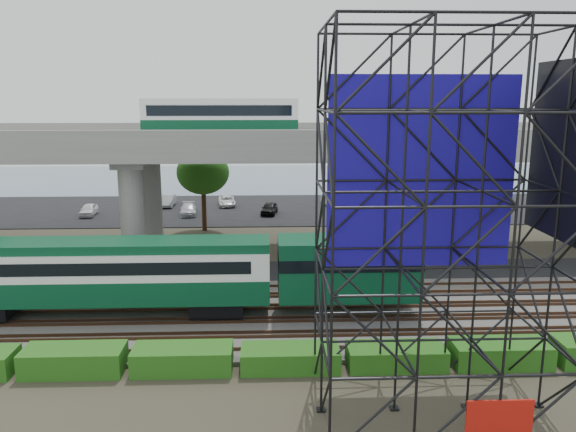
{
  "coord_description": "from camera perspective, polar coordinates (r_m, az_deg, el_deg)",
  "views": [
    {
      "loc": [
        -0.05,
        -28.6,
        12.48
      ],
      "look_at": [
        1.3,
        6.0,
        5.14
      ],
      "focal_mm": 35.0,
      "sensor_mm": 36.0,
      "label": 1
    }
  ],
  "objects": [
    {
      "name": "suv",
      "position": [
        41.0,
        -9.54,
        -4.7
      ],
      "size": [
        5.94,
        3.76,
        1.53
      ],
      "primitive_type": "imported",
      "rotation": [
        0.0,
        0.0,
        1.33
      ],
      "color": "black",
      "rests_on": "service_road"
    },
    {
      "name": "parking_lot",
      "position": [
        63.82,
        -2.15,
        0.71
      ],
      "size": [
        90.0,
        18.0,
        0.08
      ],
      "primitive_type": "cube",
      "color": "black",
      "rests_on": "ground"
    },
    {
      "name": "overpass",
      "position": [
        44.8,
        -2.51,
        6.49
      ],
      "size": [
        80.0,
        12.0,
        12.4
      ],
      "color": "#9E9B93",
      "rests_on": "ground"
    },
    {
      "name": "trees",
      "position": [
        45.53,
        -8.04,
        3.12
      ],
      "size": [
        40.94,
        16.94,
        7.69
      ],
      "color": "#382314",
      "rests_on": "ground"
    },
    {
      "name": "ballast_bed",
      "position": [
        33.01,
        -2.01,
        -10.07
      ],
      "size": [
        90.0,
        12.0,
        0.2
      ],
      "primitive_type": "cube",
      "color": "slate",
      "rests_on": "ground"
    },
    {
      "name": "ground",
      "position": [
        31.2,
        -2.0,
        -11.62
      ],
      "size": [
        140.0,
        140.0,
        0.0
      ],
      "primitive_type": "plane",
      "color": "#474233",
      "rests_on": "ground"
    },
    {
      "name": "service_road",
      "position": [
        41.03,
        -2.07,
        -5.7
      ],
      "size": [
        90.0,
        5.0,
        0.08
      ],
      "primitive_type": "cube",
      "color": "black",
      "rests_on": "ground"
    },
    {
      "name": "commuter_train",
      "position": [
        32.87,
        -14.93,
        -5.43
      ],
      "size": [
        29.3,
        3.06,
        4.3
      ],
      "color": "black",
      "rests_on": "rail_tracks"
    },
    {
      "name": "scaffold_tower",
      "position": [
        22.24,
        15.26,
        -1.47
      ],
      "size": [
        9.36,
        6.36,
        15.0
      ],
      "color": "black",
      "rests_on": "ground"
    },
    {
      "name": "rail_tracks",
      "position": [
        32.94,
        -2.02,
        -9.78
      ],
      "size": [
        90.0,
        9.52,
        0.16
      ],
      "color": "#472D1E",
      "rests_on": "ballast_bed"
    },
    {
      "name": "hedge_strip",
      "position": [
        27.08,
        0.24,
        -14.15
      ],
      "size": [
        34.6,
        1.8,
        1.2
      ],
      "color": "#1C5613",
      "rests_on": "ground"
    },
    {
      "name": "harbor_water",
      "position": [
        85.51,
        -2.18,
        3.57
      ],
      "size": [
        140.0,
        40.0,
        0.03
      ],
      "primitive_type": "cube",
      "color": "#455E72",
      "rests_on": "ground"
    },
    {
      "name": "parked_cars",
      "position": [
        63.28,
        -2.6,
        1.2
      ],
      "size": [
        39.95,
        9.32,
        1.3
      ],
      "color": "white",
      "rests_on": "parking_lot"
    }
  ]
}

